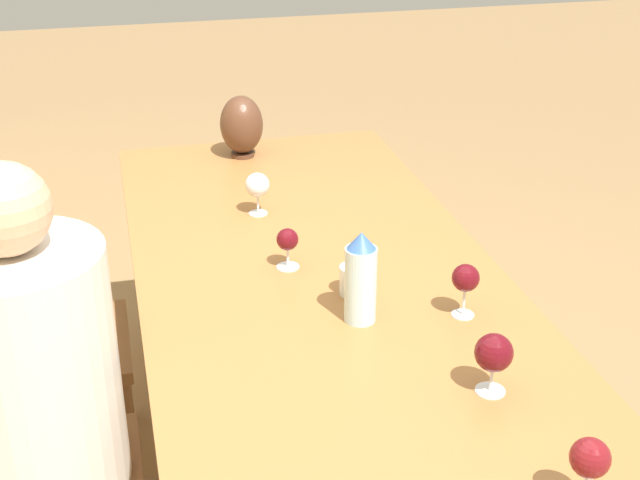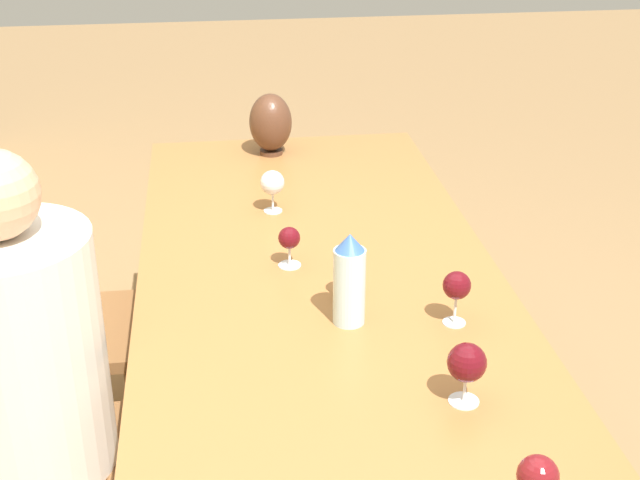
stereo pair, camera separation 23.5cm
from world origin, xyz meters
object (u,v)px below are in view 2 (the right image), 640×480
Objects in this scene: chair_far at (43,315)px; person_near at (33,388)px; wine_glass_0 at (272,183)px; chair_near at (4,446)px; water_tumbler at (348,282)px; vase at (271,123)px; wine_glass_2 at (457,287)px; wine_glass_3 at (289,239)px; wine_glass_1 at (467,363)px; wine_glass_5 at (538,478)px; water_bottle at (349,280)px.

person_near reaches higher than chair_far.
wine_glass_0 is 1.08m from chair_near.
water_tumbler is 0.35× the size of vase.
vase is 0.23× the size of chair_near.
chair_near is (0.02, 1.10, -0.37)m from wine_glass_2.
wine_glass_0 is at bearing 175.93° from vase.
wine_glass_3 reaches higher than water_tumbler.
vase is 0.23× the size of chair_far.
wine_glass_1 is 0.73m from wine_glass_3.
wine_glass_5 is at bearing -176.96° from wine_glass_1.
chair_far is at bearing 0.00° from chair_near.
wine_glass_5 is (-0.36, -0.02, 0.01)m from wine_glass_1.
wine_glass_1 reaches higher than water_tumbler.
chair_near is at bearing 90.00° from person_near.
person_near is at bearing 101.29° from water_tumbler.
wine_glass_1 is at bearing -109.16° from person_near.
chair_near reaches higher than water_tumbler.
chair_far reaches higher than water_tumbler.
wine_glass_3 is 0.88m from chair_near.
wine_glass_1 is 0.32m from wine_glass_2.
wine_glass_3 is at bearing 35.44° from water_tumbler.
vase is 1.67× the size of wine_glass_0.
wine_glass_3 is 1.08m from wine_glass_5.
person_near is (-0.16, 0.78, -0.15)m from water_tumbler.
wine_glass_0 is (-0.52, 0.04, -0.02)m from vase.
wine_glass_2 is at bearing -164.54° from vase.
chair_near reaches higher than wine_glass_2.
person_near is at bearing -90.00° from chair_near.
water_bottle is 0.34m from wine_glass_3.
chair_far is (0.29, 0.74, -0.35)m from wine_glass_3.
vase is at bearing -51.71° from chair_far.
chair_near is at bearing 72.39° from wine_glass_1.
water_bottle is at bearing -175.67° from vase.
chair_far is (-0.60, 0.76, -0.39)m from vase.
wine_glass_3 is (-0.89, 0.02, -0.04)m from vase.
person_near reaches higher than wine_glass_5.
wine_glass_1 is at bearing -132.76° from chair_far.
wine_glass_2 reaches higher than wine_glass_3.
wine_glass_2 is at bearing -152.37° from wine_glass_0.
wine_glass_0 is 0.93× the size of wine_glass_5.
wine_glass_3 is 0.80× the size of wine_glass_5.
vase is (1.07, 0.11, 0.08)m from water_tumbler.
wine_glass_3 is (0.67, 0.30, -0.02)m from wine_glass_1.
wine_glass_2 reaches higher than wine_glass_0.
chair_near is at bearing 148.32° from vase.
wine_glass_2 is at bearing -90.80° from chair_near.
vase is 1.29m from wine_glass_2.
wine_glass_1 is 0.15× the size of chair_far.
water_tumbler is at bearing 19.42° from wine_glass_1.
chair_near reaches higher than wine_glass_0.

